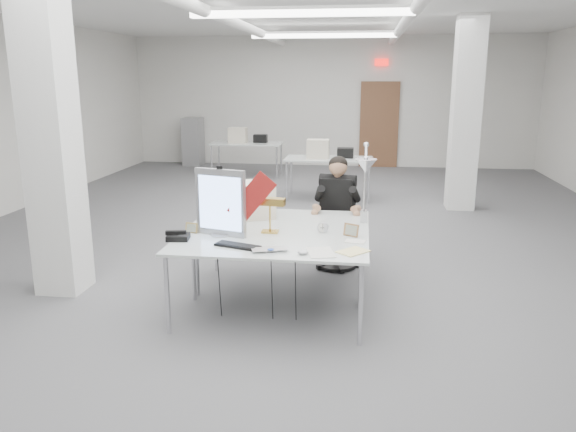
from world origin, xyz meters
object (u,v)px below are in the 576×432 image
(desk_main, at_px, (269,245))
(seated_person, at_px, (338,194))
(monitor, at_px, (221,203))
(laptop, at_px, (271,251))
(architect_lamp, at_px, (365,180))
(office_chair, at_px, (337,228))
(beige_monitor, at_px, (254,200))
(bankers_lamp, at_px, (270,214))
(desk_phone, at_px, (178,237))

(desk_main, height_order, seated_person, seated_person)
(desk_main, height_order, monitor, monitor)
(laptop, bearing_deg, architect_lamp, 30.27)
(desk_main, bearing_deg, seated_person, 70.72)
(office_chair, height_order, beige_monitor, beige_monitor)
(beige_monitor, bearing_deg, seated_person, 13.16)
(seated_person, distance_m, bankers_lamp, 1.34)
(office_chair, xyz_separation_m, architect_lamp, (0.31, -0.97, 0.75))
(seated_person, distance_m, architect_lamp, 1.03)
(monitor, relative_size, architect_lamp, 0.66)
(desk_phone, height_order, architect_lamp, architect_lamp)
(desk_main, xyz_separation_m, bankers_lamp, (-0.05, 0.36, 0.20))
(office_chair, bearing_deg, architect_lamp, -63.00)
(laptop, xyz_separation_m, bankers_lamp, (-0.11, 0.64, 0.17))
(desk_main, distance_m, bankers_lamp, 0.41)
(monitor, bearing_deg, desk_main, -6.18)
(office_chair, bearing_deg, beige_monitor, -133.14)
(desk_main, height_order, bankers_lamp, bankers_lamp)
(laptop, bearing_deg, seated_person, 56.23)
(laptop, bearing_deg, desk_main, 83.75)
(laptop, bearing_deg, office_chair, 56.61)
(laptop, height_order, architect_lamp, architect_lamp)
(seated_person, relative_size, beige_monitor, 2.17)
(monitor, height_order, beige_monitor, monitor)
(monitor, xyz_separation_m, bankers_lamp, (0.44, 0.16, -0.13))
(office_chair, xyz_separation_m, seated_person, (0.00, -0.05, 0.41))
(desk_main, height_order, office_chair, office_chair)
(bankers_lamp, xyz_separation_m, beige_monitor, (-0.27, 0.59, 0.00))
(seated_person, height_order, desk_phone, seated_person)
(desk_main, relative_size, architect_lamp, 1.87)
(office_chair, height_order, seated_person, seated_person)
(laptop, height_order, beige_monitor, beige_monitor)
(desk_main, xyz_separation_m, seated_person, (0.54, 1.56, 0.16))
(desk_phone, bearing_deg, office_chair, 41.32)
(seated_person, xyz_separation_m, architect_lamp, (0.31, -0.92, 0.34))
(seated_person, relative_size, laptop, 2.75)
(monitor, xyz_separation_m, architect_lamp, (1.34, 0.44, 0.16))
(desk_main, xyz_separation_m, monitor, (-0.49, 0.20, 0.33))
(desk_main, distance_m, beige_monitor, 1.02)
(beige_monitor, bearing_deg, architect_lamp, -36.96)
(laptop, relative_size, desk_phone, 1.57)
(architect_lamp, bearing_deg, seated_person, 96.26)
(seated_person, relative_size, desk_phone, 4.34)
(bankers_lamp, height_order, architect_lamp, architect_lamp)
(bankers_lamp, distance_m, desk_phone, 0.89)
(desk_phone, bearing_deg, architect_lamp, 12.82)
(desk_main, distance_m, laptop, 0.29)
(desk_phone, relative_size, architect_lamp, 0.21)
(office_chair, bearing_deg, laptop, -94.82)
(monitor, distance_m, laptop, 0.79)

